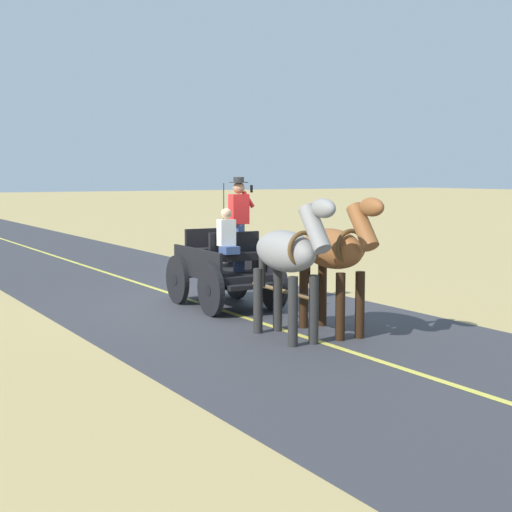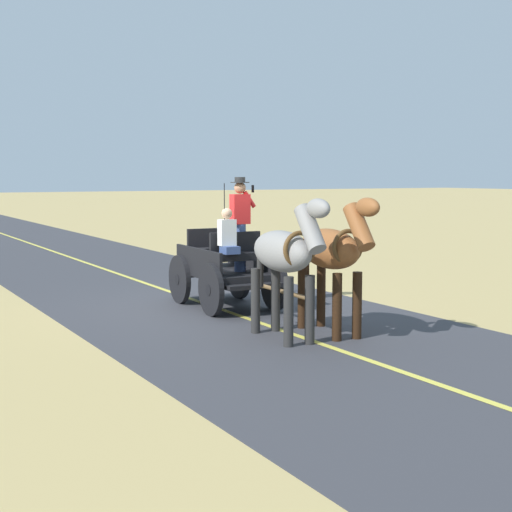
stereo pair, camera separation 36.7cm
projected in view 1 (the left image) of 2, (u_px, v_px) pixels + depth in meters
The scene contains 6 objects.
ground_plane at pixel (208, 306), 14.72m from camera, with size 200.00×200.00×0.00m, color tan.
road_surface at pixel (208, 306), 14.72m from camera, with size 6.04×160.00×0.01m, color #38383D.
road_centre_stripe at pixel (208, 305), 14.72m from camera, with size 0.12×160.00×0.00m, color #DBCC4C.
horse_drawn_carriage at pixel (226, 265), 14.47m from camera, with size 1.49×4.51×2.50m.
horse_near_side at pixel (335, 252), 11.98m from camera, with size 0.65×2.13×2.21m.
horse_off_side at pixel (289, 255), 11.57m from camera, with size 0.63×2.13×2.21m.
Camera 1 is at (6.63, 12.97, 2.54)m, focal length 53.11 mm.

